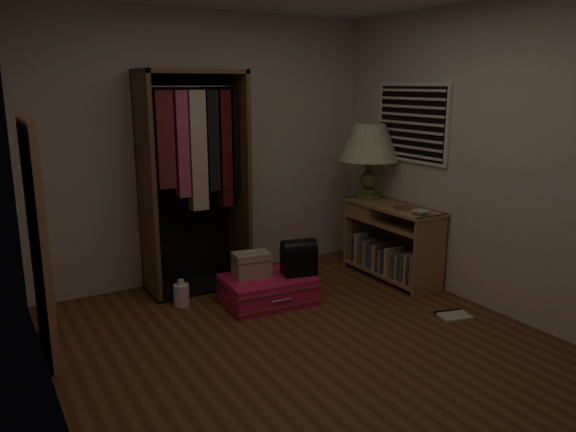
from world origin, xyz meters
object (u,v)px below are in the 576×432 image
object	(u,v)px
train_case	(251,264)
table_lamp	(370,144)
white_jug	(181,294)
black_bag	(299,256)
console_bookshelf	(389,239)
pink_suitcase	(268,290)
open_wardrobe	(196,163)
floor_mirror	(38,241)

from	to	relation	value
train_case	table_lamp	size ratio (longest dim) A/B	0.43
white_jug	black_bag	bearing A→B (deg)	-22.23
console_bookshelf	pink_suitcase	xyz separation A→B (m)	(-1.40, -0.01, -0.27)
console_bookshelf	black_bag	size ratio (longest dim) A/B	3.32
open_wardrobe	pink_suitcase	size ratio (longest dim) A/B	2.47
open_wardrobe	black_bag	bearing A→B (deg)	-51.97
train_case	open_wardrobe	bearing A→B (deg)	117.69
pink_suitcase	black_bag	size ratio (longest dim) A/B	2.45
train_case	white_jug	size ratio (longest dim) A/B	1.43
console_bookshelf	table_lamp	world-z (taller)	table_lamp
console_bookshelf	pink_suitcase	world-z (taller)	console_bookshelf
floor_mirror	white_jug	xyz separation A→B (m)	(1.15, 0.36, -0.75)
open_wardrobe	black_bag	world-z (taller)	open_wardrobe
pink_suitcase	train_case	world-z (taller)	train_case
open_wardrobe	pink_suitcase	distance (m)	1.35
floor_mirror	pink_suitcase	size ratio (longest dim) A/B	2.05
white_jug	floor_mirror	bearing A→B (deg)	-162.59
open_wardrobe	black_bag	xyz separation A→B (m)	(0.63, -0.81, -0.79)
table_lamp	black_bag	bearing A→B (deg)	-158.11
table_lamp	floor_mirror	bearing A→B (deg)	-172.77
console_bookshelf	white_jug	distance (m)	2.13
black_bag	pink_suitcase	bearing A→B (deg)	177.81
console_bookshelf	table_lamp	bearing A→B (deg)	89.12
console_bookshelf	train_case	xyz separation A→B (m)	(-1.51, 0.09, -0.04)
table_lamp	train_case	bearing A→B (deg)	-169.55
black_bag	table_lamp	distance (m)	1.51
console_bookshelf	black_bag	bearing A→B (deg)	-175.77
pink_suitcase	white_jug	size ratio (longest dim) A/B	3.44
black_bag	table_lamp	bearing A→B (deg)	34.86
table_lamp	white_jug	size ratio (longest dim) A/B	3.34
black_bag	open_wardrobe	bearing A→B (deg)	141.00
pink_suitcase	train_case	xyz separation A→B (m)	(-0.11, 0.10, 0.23)
console_bookshelf	black_bag	distance (m)	1.12
console_bookshelf	white_jug	size ratio (longest dim) A/B	4.65
black_bag	white_jug	world-z (taller)	black_bag
open_wardrobe	black_bag	size ratio (longest dim) A/B	6.07
train_case	table_lamp	distance (m)	1.81
floor_mirror	train_case	xyz separation A→B (m)	(1.73, 0.13, -0.50)
open_wardrobe	table_lamp	distance (m)	1.79
floor_mirror	black_bag	bearing A→B (deg)	-1.06
open_wardrobe	white_jug	distance (m)	1.22
pink_suitcase	train_case	size ratio (longest dim) A/B	2.40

